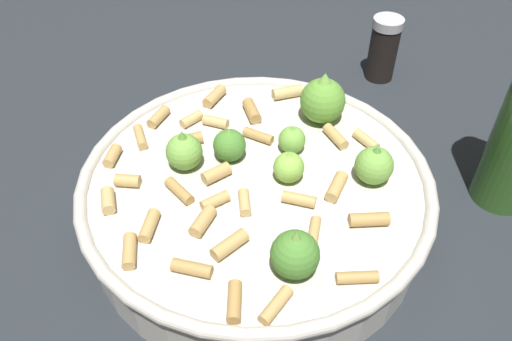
% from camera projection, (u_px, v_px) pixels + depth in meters
% --- Properties ---
extents(ground_plane, '(2.40, 2.40, 0.00)m').
position_uv_depth(ground_plane, '(256.00, 220.00, 0.52)').
color(ground_plane, '#23282D').
extents(cooking_pan, '(0.33, 0.33, 0.12)m').
position_uv_depth(cooking_pan, '(257.00, 194.00, 0.50)').
color(cooking_pan, beige).
rests_on(cooking_pan, ground).
extents(pepper_shaker, '(0.04, 0.04, 0.09)m').
position_uv_depth(pepper_shaker, '(383.00, 49.00, 0.68)').
color(pepper_shaker, black).
rests_on(pepper_shaker, ground).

